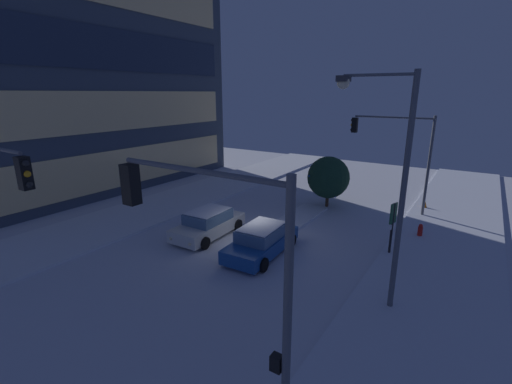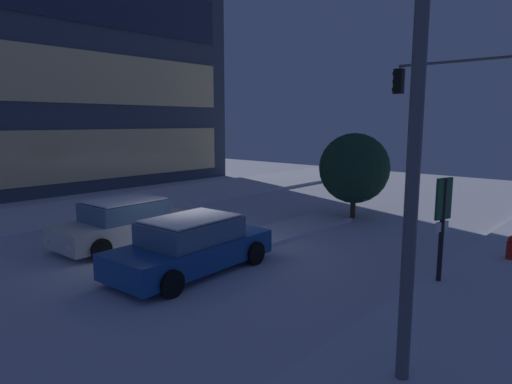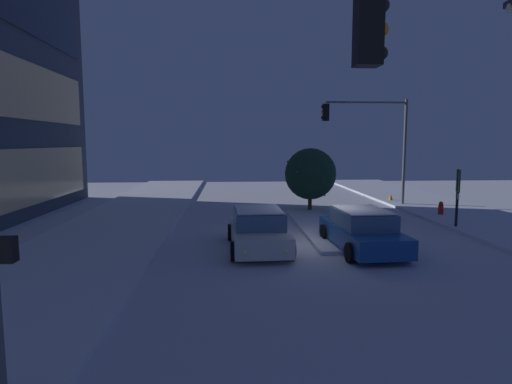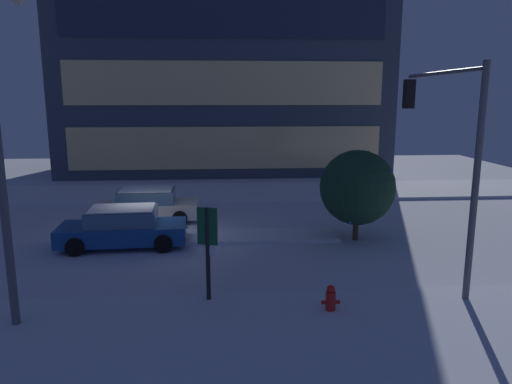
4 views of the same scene
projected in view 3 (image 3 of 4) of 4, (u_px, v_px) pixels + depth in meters
name	position (u px, v px, depth m)	size (l,w,h in m)	color
ground	(325.00, 245.00, 16.18)	(52.00, 52.00, 0.00)	silver
curb_strip_far	(90.00, 246.00, 15.61)	(52.00, 5.20, 0.14)	silver
median_strip	(319.00, 227.00, 19.11)	(9.00, 1.80, 0.14)	silver
car_near	(362.00, 231.00, 15.32)	(4.84, 2.32, 1.49)	#19478C
car_far	(258.00, 230.00, 15.42)	(4.69, 2.24, 1.49)	silver
traffic_light_corner_far_left	(144.00, 109.00, 5.80)	(0.32, 5.65, 6.24)	#565960
traffic_light_corner_near_right	(372.00, 131.00, 25.34)	(0.32, 5.25, 6.44)	#565960
fire_hydrant	(441.00, 209.00, 22.18)	(0.48, 0.26, 0.81)	red
parking_info_sign	(458.00, 191.00, 18.84)	(0.54, 0.21, 2.69)	black
decorated_tree_median	(310.00, 174.00, 24.02)	(2.91, 2.91, 3.56)	#473323
construction_cone	(391.00, 198.00, 27.65)	(0.36, 0.36, 0.55)	orange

